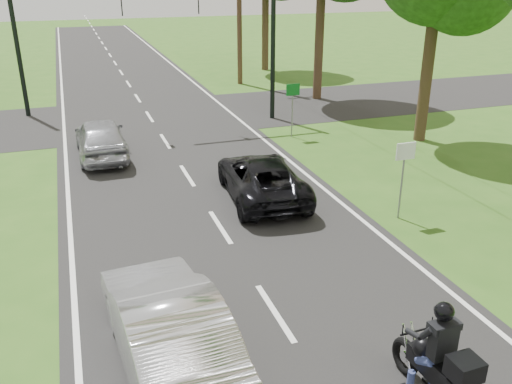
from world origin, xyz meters
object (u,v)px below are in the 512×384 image
at_px(sign_white, 404,162).
at_px(motorcycle_rider, 440,368).
at_px(silver_sedan, 168,327).
at_px(sign_green, 293,97).
at_px(dark_suv, 262,177).
at_px(traffic_signal, 231,24).
at_px(silver_suv, 101,138).

bearing_deg(sign_white, motorcycle_rider, -118.22).
relative_size(silver_sedan, sign_green, 2.11).
xyz_separation_m(silver_sedan, sign_white, (6.91, 3.79, 0.85)).
distance_m(dark_suv, sign_white, 4.07).
relative_size(traffic_signal, sign_white, 3.00).
relative_size(dark_suv, sign_green, 2.07).
distance_m(silver_sedan, traffic_signal, 16.17).
relative_size(silver_sedan, traffic_signal, 0.70).
bearing_deg(silver_sedan, sign_white, -155.62).
bearing_deg(dark_suv, silver_sedan, 63.53).
bearing_deg(silver_suv, traffic_signal, -152.47).
distance_m(silver_sedan, silver_suv, 11.69).
relative_size(silver_suv, sign_green, 1.94).
height_order(motorcycle_rider, silver_sedan, motorcycle_rider).
height_order(dark_suv, sign_green, sign_green).
bearing_deg(silver_sedan, motorcycle_rider, 144.00).
bearing_deg(silver_suv, silver_sedan, 90.27).
relative_size(dark_suv, sign_white, 2.07).
distance_m(motorcycle_rider, silver_sedan, 4.31).
xyz_separation_m(dark_suv, silver_sedan, (-3.90, -6.35, 0.13)).
height_order(silver_suv, sign_white, sign_white).
bearing_deg(silver_suv, dark_suv, 126.90).
xyz_separation_m(motorcycle_rider, silver_suv, (-3.89, 13.95, -0.01)).
bearing_deg(silver_sedan, sign_green, -125.45).
height_order(silver_suv, traffic_signal, traffic_signal).
relative_size(motorcycle_rider, sign_white, 1.00).
xyz_separation_m(traffic_signal, sign_green, (1.56, -3.02, -2.54)).
xyz_separation_m(motorcycle_rider, traffic_signal, (1.88, 17.07, 3.41)).
xyz_separation_m(dark_suv, sign_white, (3.01, -2.56, 0.98)).
relative_size(traffic_signal, sign_green, 3.00).
bearing_deg(silver_suv, motorcycle_rider, 104.75).
bearing_deg(sign_green, silver_sedan, -121.10).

